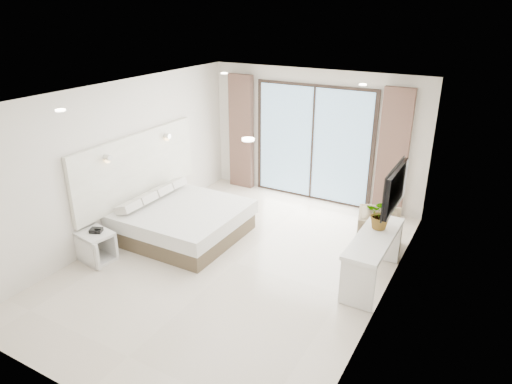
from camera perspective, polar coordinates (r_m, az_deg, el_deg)
ground at (r=7.43m, az=-2.57°, el=-8.83°), size 6.20×6.20×0.00m
room_shell at (r=7.49m, az=-0.89°, el=4.77°), size 4.62×6.22×2.72m
bed at (r=8.22m, az=-9.19°, el=-3.56°), size 1.99×1.89×0.69m
nightstand at (r=7.82m, az=-19.33°, el=-6.43°), size 0.61×0.53×0.49m
phone at (r=7.70m, az=-19.37°, el=-4.55°), size 0.23×0.21×0.06m
console_desk at (r=6.90m, az=14.46°, el=-6.87°), size 0.50×1.59×0.77m
plant at (r=6.96m, az=15.39°, el=-3.06°), size 0.45×0.50×0.37m
armchair at (r=7.98m, az=15.16°, el=-4.38°), size 0.81×0.84×0.72m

